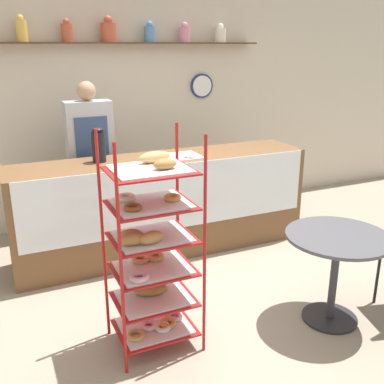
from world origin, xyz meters
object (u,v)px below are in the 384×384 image
(coffee_carafe, at_px, (99,145))
(donut_tray_counter, at_px, (174,156))
(pastry_rack, at_px, (151,254))
(person_worker, at_px, (91,158))
(cafe_table, at_px, (336,256))

(coffee_carafe, relative_size, donut_tray_counter, 0.69)
(pastry_rack, xyz_separation_m, coffee_carafe, (0.01, 1.49, 0.46))
(person_worker, distance_m, cafe_table, 2.67)
(donut_tray_counter, bearing_deg, coffee_carafe, 169.19)
(person_worker, bearing_deg, pastry_rack, -90.97)
(pastry_rack, bearing_deg, person_worker, 89.03)
(coffee_carafe, height_order, donut_tray_counter, coffee_carafe)
(person_worker, distance_m, donut_tray_counter, 0.94)
(cafe_table, bearing_deg, donut_tray_counter, 111.05)
(coffee_carafe, bearing_deg, cafe_table, -53.05)
(person_worker, relative_size, cafe_table, 2.21)
(cafe_table, relative_size, donut_tray_counter, 1.61)
(pastry_rack, relative_size, person_worker, 0.90)
(cafe_table, xyz_separation_m, coffee_carafe, (-1.35, 1.79, 0.62))
(pastry_rack, relative_size, donut_tray_counter, 3.20)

